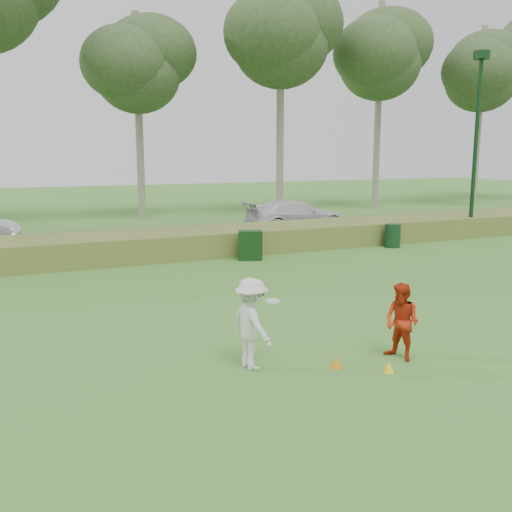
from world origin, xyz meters
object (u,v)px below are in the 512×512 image
lamp_post (478,112)px  car_right (295,215)px  player_white (252,323)px  player_red (402,322)px  trash_bin (393,236)px  utility_cabinet (250,245)px  cone_orange (336,362)px  cone_yellow (389,367)px

lamp_post → car_right: bearing=141.7°
player_white → player_red: 2.81m
lamp_post → trash_bin: lamp_post is taller
trash_bin → utility_cabinet: bearing=-178.8°
cone_orange → cone_yellow: 0.92m
lamp_post → cone_orange: (-14.38, -11.32, -5.48)m
player_red → trash_bin: 13.15m
car_right → cone_orange: bearing=154.5°
cone_orange → trash_bin: (9.25, 10.36, 0.37)m
cone_orange → player_white: bearing=155.3°
trash_bin → car_right: car_right is taller
player_white → utility_cabinet: player_white is taller
trash_bin → car_right: (-1.26, 6.00, 0.31)m
lamp_post → trash_bin: (-5.13, -0.95, -5.12)m
player_red → utility_cabinet: player_red is taller
player_white → cone_orange: 1.68m
player_red → car_right: 17.78m
cone_yellow → car_right: (7.27, 16.94, 0.68)m
lamp_post → car_right: size_ratio=1.63×
lamp_post → trash_bin: bearing=-169.5°
cone_orange → trash_bin: 13.89m
player_white → car_right: bearing=-39.0°
lamp_post → player_white: (-15.76, -10.68, -4.77)m
player_red → utility_cabinet: bearing=155.8°
player_red → player_white: bearing=-121.6°
cone_orange → lamp_post: bearing=38.2°
utility_cabinet → trash_bin: (6.40, 0.13, -0.05)m
trash_bin → cone_orange: bearing=-131.7°
player_white → trash_bin: 14.41m
player_white → player_red: size_ratio=1.14×
car_right → lamp_post: bearing=-127.7°
player_white → trash_bin: (10.63, 9.73, -0.35)m
cone_orange → car_right: 18.22m
cone_orange → car_right: bearing=64.0°
cone_yellow → car_right: size_ratio=0.04×
cone_orange → trash_bin: bearing=48.3°
player_white → car_right: size_ratio=0.33×
lamp_post → cone_yellow: 18.93m
cone_orange → trash_bin: size_ratio=0.23×
utility_cabinet → car_right: car_right is taller
cone_yellow → utility_cabinet: (2.13, 10.81, 0.42)m
lamp_post → car_right: 9.45m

